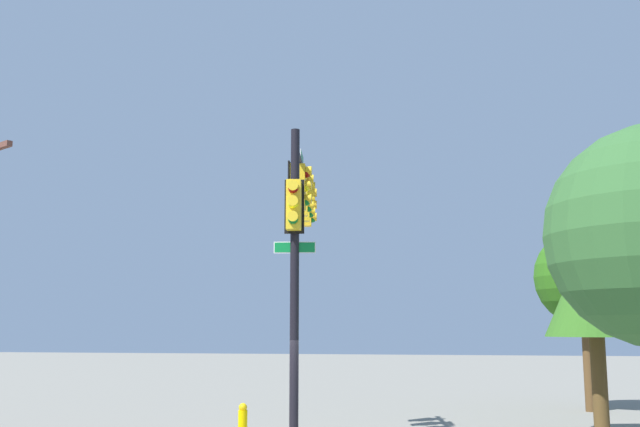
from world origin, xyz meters
name	(u,v)px	position (x,y,z in m)	size (l,w,h in m)	color
signal_pole_assembly	(300,217)	(1.40, 0.16, 5.45)	(4.90, 1.21, 7.27)	black
fire_hydrant	(243,420)	(3.02, 1.98, 0.41)	(0.33, 0.24, 0.83)	#ECC201
tree_mid	(594,283)	(4.47, -7.19, 3.95)	(2.64, 2.64, 5.47)	#503A1C
tree_far	(584,278)	(10.29, -8.00, 4.45)	(3.35, 3.35, 6.15)	#543A1E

